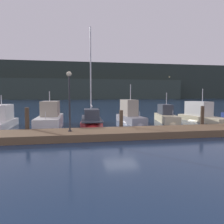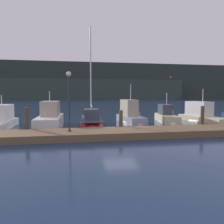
# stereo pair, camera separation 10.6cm
# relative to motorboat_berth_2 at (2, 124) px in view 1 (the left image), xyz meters

# --- Properties ---
(ground_plane) EXTENTS (400.00, 400.00, 0.00)m
(ground_plane) POSITION_rel_motorboat_berth_2_xyz_m (9.34, -3.65, -0.36)
(ground_plane) COLOR #192D4C
(dock) EXTENTS (36.19, 2.80, 0.45)m
(dock) POSITION_rel_motorboat_berth_2_xyz_m (9.34, -5.42, -0.14)
(dock) COLOR brown
(dock) RESTS_ON ground
(mooring_pile_1) EXTENTS (0.28, 0.28, 1.91)m
(mooring_pile_1) POSITION_rel_motorboat_berth_2_xyz_m (2.71, -3.77, 0.59)
(mooring_pile_1) COLOR #4C3D2D
(mooring_pile_1) RESTS_ON ground
(mooring_pile_2) EXTENTS (0.28, 0.28, 1.64)m
(mooring_pile_2) POSITION_rel_motorboat_berth_2_xyz_m (9.34, -3.77, 0.45)
(mooring_pile_2) COLOR #4C3D2D
(mooring_pile_2) RESTS_ON ground
(mooring_pile_3) EXTENTS (0.28, 0.28, 1.88)m
(mooring_pile_3) POSITION_rel_motorboat_berth_2_xyz_m (15.98, -3.77, 0.58)
(mooring_pile_3) COLOR #4C3D2D
(mooring_pile_3) RESTS_ON ground
(motorboat_berth_2) EXTENTS (1.66, 5.50, 3.21)m
(motorboat_berth_2) POSITION_rel_motorboat_berth_2_xyz_m (0.00, 0.00, 0.00)
(motorboat_berth_2) COLOR white
(motorboat_berth_2) RESTS_ON ground
(motorboat_berth_3) EXTENTS (2.27, 6.47, 3.56)m
(motorboat_berth_3) POSITION_rel_motorboat_berth_2_xyz_m (3.85, 0.24, 0.09)
(motorboat_berth_3) COLOR white
(motorboat_berth_3) RESTS_ON ground
(sailboat_berth_4) EXTENTS (2.45, 7.55, 9.62)m
(sailboat_berth_4) POSITION_rel_motorboat_berth_2_xyz_m (7.46, 0.08, -0.21)
(sailboat_berth_4) COLOR red
(sailboat_berth_4) RESTS_ON ground
(motorboat_berth_5) EXTENTS (2.20, 5.39, 4.30)m
(motorboat_berth_5) POSITION_rel_motorboat_berth_2_xyz_m (11.46, 1.42, 0.07)
(motorboat_berth_5) COLOR gray
(motorboat_berth_5) RESTS_ON ground
(motorboat_berth_6) EXTENTS (2.51, 5.51, 3.50)m
(motorboat_berth_6) POSITION_rel_motorboat_berth_2_xyz_m (15.26, 1.38, -0.05)
(motorboat_berth_6) COLOR beige
(motorboat_berth_6) RESTS_ON ground
(motorboat_berth_7) EXTENTS (2.97, 6.78, 3.92)m
(motorboat_berth_7) POSITION_rel_motorboat_berth_2_xyz_m (18.99, 0.96, -0.00)
(motorboat_berth_7) COLOR beige
(motorboat_berth_7) RESTS_ON ground
(channel_buoy) EXTENTS (1.34, 1.34, 1.88)m
(channel_buoy) POSITION_rel_motorboat_berth_2_xyz_m (14.53, 16.56, 0.33)
(channel_buoy) COLOR gold
(channel_buoy) RESTS_ON ground
(dock_lamppost) EXTENTS (0.32, 0.32, 3.79)m
(dock_lamppost) POSITION_rel_motorboat_berth_2_xyz_m (5.61, -5.44, 2.64)
(dock_lamppost) COLOR #2D2D33
(dock_lamppost) RESTS_ON dock
(hillside_backdrop) EXTENTS (240.00, 23.00, 21.47)m
(hillside_backdrop) POSITION_rel_motorboat_berth_2_xyz_m (7.43, 114.53, 9.53)
(hillside_backdrop) COLOR #28332D
(hillside_backdrop) RESTS_ON ground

